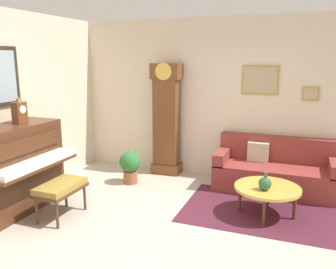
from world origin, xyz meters
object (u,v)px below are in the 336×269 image
at_px(grandfather_clock, 167,122).
at_px(green_jug, 265,184).
at_px(couch, 275,171).
at_px(mantel_clock, 19,111).
at_px(piano_bench, 61,188).
at_px(piano, 13,169).
at_px(potted_plant, 130,165).
at_px(coffee_table, 267,189).

xyz_separation_m(grandfather_clock, green_jug, (1.90, -1.36, -0.46)).
height_order(couch, green_jug, couch).
bearing_deg(green_jug, mantel_clock, -167.38).
xyz_separation_m(piano_bench, couch, (2.61, 2.08, -0.09)).
bearing_deg(piano, potted_plant, 57.11).
relative_size(piano_bench, green_jug, 2.92).
bearing_deg(couch, green_jug, -92.75).
xyz_separation_m(grandfather_clock, mantel_clock, (-1.38, -2.09, 0.42)).
distance_m(grandfather_clock, green_jug, 2.38).
height_order(piano_bench, grandfather_clock, grandfather_clock).
relative_size(grandfather_clock, green_jug, 8.46).
height_order(piano, piano_bench, piano).
bearing_deg(piano_bench, potted_plant, 79.84).
bearing_deg(mantel_clock, potted_plant, 53.35).
bearing_deg(piano_bench, piano, -175.92).
bearing_deg(potted_plant, green_jug, -15.02).
bearing_deg(green_jug, grandfather_clock, 144.42).
height_order(piano_bench, green_jug, green_jug).
bearing_deg(potted_plant, mantel_clock, -126.65).
xyz_separation_m(piano_bench, coffee_table, (2.57, 1.03, -0.02)).
bearing_deg(couch, piano_bench, -141.44).
relative_size(grandfather_clock, coffee_table, 2.31).
height_order(mantel_clock, green_jug, mantel_clock).
bearing_deg(potted_plant, grandfather_clock, 63.11).
relative_size(piano, green_jug, 6.00).
bearing_deg(mantel_clock, piano_bench, -11.81).
bearing_deg(mantel_clock, couch, 29.95).
bearing_deg(potted_plant, piano_bench, -100.16).
relative_size(green_jug, potted_plant, 0.43).
distance_m(piano, potted_plant, 1.87).
relative_size(coffee_table, mantel_clock, 2.32).
xyz_separation_m(couch, coffee_table, (-0.03, -1.05, 0.07)).
bearing_deg(coffee_table, piano, -161.92).
bearing_deg(mantel_clock, grandfather_clock, 56.60).
height_order(piano_bench, mantel_clock, mantel_clock).
relative_size(piano, mantel_clock, 3.79).
height_order(grandfather_clock, coffee_table, grandfather_clock).
bearing_deg(green_jug, potted_plant, 164.98).
relative_size(piano, coffee_table, 1.64).
distance_m(grandfather_clock, mantel_clock, 2.54).
height_order(grandfather_clock, couch, grandfather_clock).
xyz_separation_m(piano, potted_plant, (1.00, 1.55, -0.29)).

